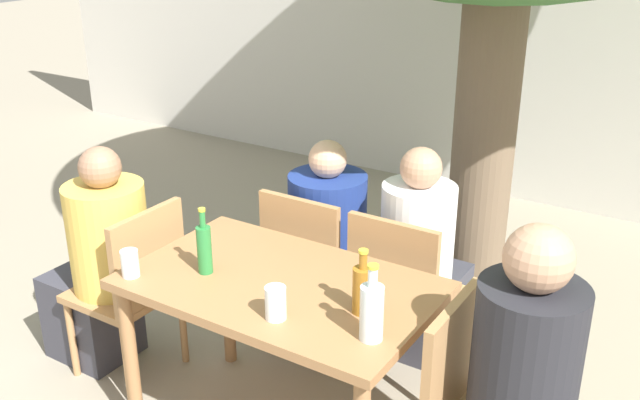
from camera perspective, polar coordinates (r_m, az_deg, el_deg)
The scene contains 13 objects.
cafe_building_wall at distance 5.64m, azimuth 17.20°, elevation 13.51°, with size 10.00×0.08×2.80m.
dining_table_front at distance 2.95m, azimuth -3.16°, elevation -8.27°, with size 1.25×0.77×0.78m.
patio_chair_0 at distance 3.53m, azimuth -14.59°, elevation -6.45°, with size 0.44×0.44×0.91m.
patio_chair_2 at distance 3.59m, azimuth -0.66°, elevation -5.14°, with size 0.44×0.44×0.91m.
patio_chair_3 at distance 3.38m, azimuth 6.51°, elevation -7.19°, with size 0.44×0.44×0.91m.
person_seated_0 at distance 3.68m, azimuth -17.13°, elevation -5.24°, with size 0.59×0.38×1.17m.
person_seated_2 at distance 3.77m, azimuth 1.29°, elevation -3.82°, with size 0.40×0.60×1.12m.
person_seated_3 at distance 3.56m, azimuth 8.21°, elevation -5.43°, with size 0.35×0.58×1.17m.
amber_bottle_0 at distance 2.64m, azimuth 3.42°, elevation -7.08°, with size 0.08×0.08×0.26m.
green_bottle_1 at distance 2.95m, azimuth -9.24°, elevation -3.80°, with size 0.06×0.06×0.29m.
water_bottle_2 at distance 2.48m, azimuth 4.16°, elevation -8.83°, with size 0.08×0.08×0.29m.
drinking_glass_0 at distance 2.62m, azimuth -3.58°, elevation -8.21°, with size 0.08×0.08×0.13m.
drinking_glass_1 at distance 3.00m, azimuth -14.96°, elevation -4.92°, with size 0.07×0.07×0.11m.
Camera 1 is at (1.49, -2.05, 2.17)m, focal length 40.00 mm.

